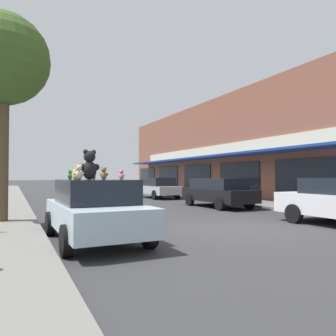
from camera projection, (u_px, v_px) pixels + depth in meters
ground_plane at (224, 229)px, 9.41m from camera, size 260.00×260.00×0.00m
storefront_row at (317, 148)px, 24.44m from camera, size 16.28×37.49×7.24m
plush_art_car at (95, 209)px, 7.64m from camera, size 1.94×4.05×1.44m
teddy_bear_giant at (89, 165)px, 7.87m from camera, size 0.54×0.35×0.73m
teddy_bear_cream at (79, 172)px, 6.85m from camera, size 0.24×0.15×0.33m
teddy_bear_yellow at (75, 175)px, 7.07m from camera, size 0.15×0.16×0.23m
teddy_bear_pink at (121, 175)px, 7.43m from camera, size 0.15×0.17×0.24m
teddy_bear_purple at (76, 175)px, 7.90m from camera, size 0.18×0.12×0.24m
teddy_bear_green at (70, 175)px, 7.49m from camera, size 0.14×0.16×0.23m
teddy_bear_white at (80, 175)px, 8.45m from camera, size 0.14×0.17×0.23m
teddy_bear_brown at (104, 173)px, 7.52m from camera, size 0.21×0.19×0.30m
teddy_bear_teal at (94, 175)px, 8.20m from camera, size 0.14×0.16×0.22m
parked_car_far_center at (218, 191)px, 16.03m from camera, size 1.82×4.39×1.41m
parked_car_far_right at (158, 187)px, 22.67m from camera, size 1.82×4.36×1.42m
street_tree at (2, 62)px, 10.11m from camera, size 2.85×2.85×6.42m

